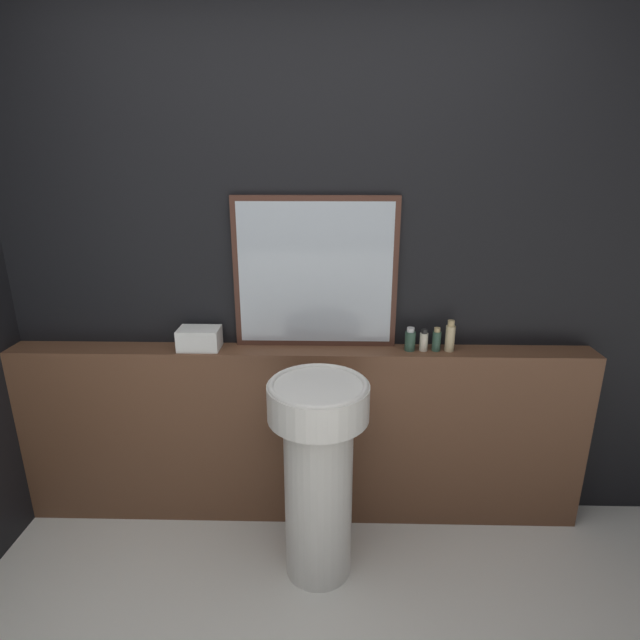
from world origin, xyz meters
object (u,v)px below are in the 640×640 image
(conditioner_bottle, at_px, (424,341))
(lotion_bottle, at_px, (436,340))
(pedestal_sink, at_px, (318,468))
(mirror, at_px, (315,274))
(towel_stack, at_px, (200,339))
(body_wash_bottle, at_px, (450,337))
(shampoo_bottle, at_px, (410,340))

(conditioner_bottle, height_order, lotion_bottle, lotion_bottle)
(pedestal_sink, height_order, mirror, mirror)
(towel_stack, height_order, lotion_bottle, lotion_bottle)
(body_wash_bottle, bearing_deg, conditioner_bottle, 180.00)
(conditioner_bottle, distance_m, body_wash_bottle, 0.12)
(mirror, bearing_deg, shampoo_bottle, -7.94)
(conditioner_bottle, bearing_deg, body_wash_bottle, -0.00)
(pedestal_sink, relative_size, conditioner_bottle, 8.86)
(towel_stack, relative_size, body_wash_bottle, 1.29)
(lotion_bottle, xyz_separation_m, body_wash_bottle, (0.06, -0.00, 0.02))
(pedestal_sink, xyz_separation_m, conditioner_bottle, (0.48, 0.37, 0.44))
(pedestal_sink, height_order, conditioner_bottle, conditioner_bottle)
(mirror, bearing_deg, towel_stack, -173.53)
(pedestal_sink, height_order, shampoo_bottle, shampoo_bottle)
(lotion_bottle, height_order, body_wash_bottle, body_wash_bottle)
(mirror, relative_size, lotion_bottle, 6.68)
(pedestal_sink, bearing_deg, conditioner_bottle, 37.79)
(mirror, height_order, lotion_bottle, mirror)
(towel_stack, bearing_deg, body_wash_bottle, -0.00)
(towel_stack, bearing_deg, pedestal_sink, -33.26)
(conditioner_bottle, bearing_deg, shampoo_bottle, 180.00)
(pedestal_sink, xyz_separation_m, lotion_bottle, (0.54, 0.37, 0.44))
(mirror, distance_m, towel_stack, 0.62)
(towel_stack, xyz_separation_m, shampoo_bottle, (0.98, 0.00, 0.00))
(pedestal_sink, bearing_deg, mirror, 93.26)
(shampoo_bottle, distance_m, conditioner_bottle, 0.06)
(shampoo_bottle, xyz_separation_m, conditioner_bottle, (0.06, 0.00, -0.00))
(shampoo_bottle, relative_size, body_wash_bottle, 0.75)
(pedestal_sink, height_order, body_wash_bottle, body_wash_bottle)
(towel_stack, bearing_deg, mirror, 6.47)
(body_wash_bottle, bearing_deg, shampoo_bottle, 180.00)
(mirror, relative_size, towel_stack, 3.93)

